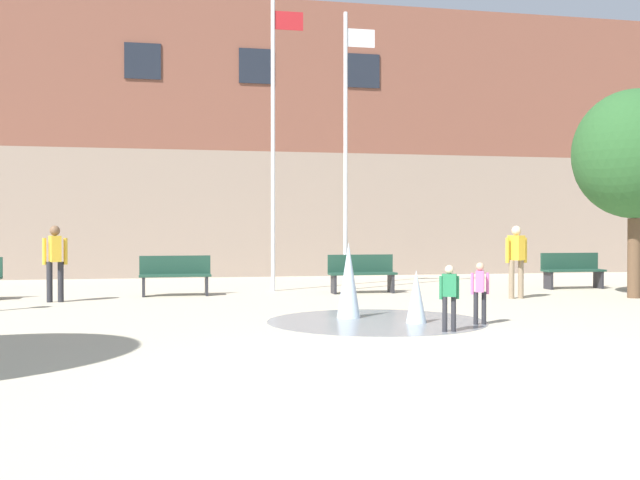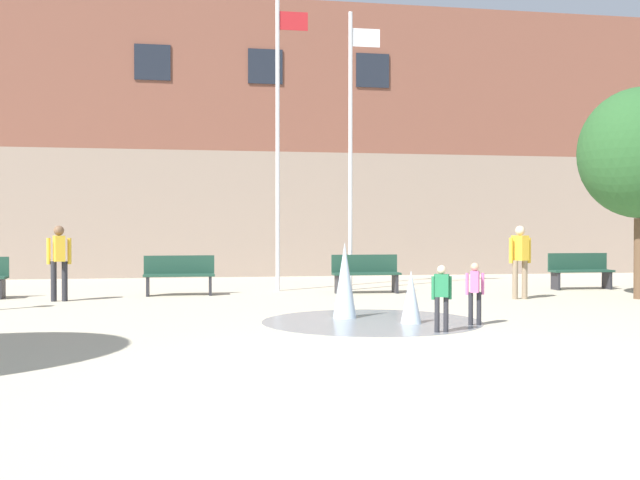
{
  "view_description": "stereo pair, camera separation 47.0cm",
  "coord_description": "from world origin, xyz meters",
  "px_view_note": "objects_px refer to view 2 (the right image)",
  "views": [
    {
      "loc": [
        -2.85,
        -7.38,
        1.51
      ],
      "look_at": [
        0.17,
        7.13,
        1.3
      ],
      "focal_mm": 42.0,
      "sensor_mm": 36.0,
      "label": 1
    },
    {
      "loc": [
        -2.39,
        -7.47,
        1.51
      ],
      "look_at": [
        0.17,
        7.13,
        1.3
      ],
      "focal_mm": 42.0,
      "sensor_mm": 36.0,
      "label": 2
    }
  ],
  "objects_px": {
    "park_bench_near_trashcan": "(366,273)",
    "child_with_pink_shirt": "(442,293)",
    "flagpole_right": "(352,142)",
    "adult_watching": "(59,257)",
    "park_bench_far_right": "(580,270)",
    "flagpole_left": "(279,133)",
    "child_in_fountain": "(475,289)",
    "park_bench_center": "(179,274)",
    "adult_near_bench": "(520,256)"
  },
  "relations": [
    {
      "from": "adult_near_bench",
      "to": "adult_watching",
      "type": "height_order",
      "value": "same"
    },
    {
      "from": "flagpole_right",
      "to": "flagpole_left",
      "type": "bearing_deg",
      "value": 180.0
    },
    {
      "from": "park_bench_center",
      "to": "flagpole_right",
      "type": "bearing_deg",
      "value": 11.83
    },
    {
      "from": "park_bench_center",
      "to": "flagpole_right",
      "type": "xyz_separation_m",
      "value": [
        4.23,
        0.89,
        3.22
      ]
    },
    {
      "from": "flagpole_right",
      "to": "adult_watching",
      "type": "bearing_deg",
      "value": -164.19
    },
    {
      "from": "park_bench_center",
      "to": "flagpole_left",
      "type": "height_order",
      "value": "flagpole_left"
    },
    {
      "from": "adult_watching",
      "to": "park_bench_near_trashcan",
      "type": "bearing_deg",
      "value": -101.28
    },
    {
      "from": "park_bench_near_trashcan",
      "to": "park_bench_far_right",
      "type": "xyz_separation_m",
      "value": [
        5.6,
        0.19,
        0.0
      ]
    },
    {
      "from": "child_in_fountain",
      "to": "flagpole_right",
      "type": "distance_m",
      "value": 7.78
    },
    {
      "from": "flagpole_left",
      "to": "park_bench_near_trashcan",
      "type": "bearing_deg",
      "value": -28.14
    },
    {
      "from": "park_bench_far_right",
      "to": "flagpole_left",
      "type": "bearing_deg",
      "value": 173.61
    },
    {
      "from": "flagpole_left",
      "to": "child_in_fountain",
      "type": "bearing_deg",
      "value": -72.42
    },
    {
      "from": "child_with_pink_shirt",
      "to": "flagpole_right",
      "type": "distance_m",
      "value": 8.41
    },
    {
      "from": "park_bench_center",
      "to": "adult_watching",
      "type": "relative_size",
      "value": 1.01
    },
    {
      "from": "adult_watching",
      "to": "child_in_fountain",
      "type": "xyz_separation_m",
      "value": [
        7.12,
        -5.22,
        -0.35
      ]
    },
    {
      "from": "park_bench_far_right",
      "to": "child_in_fountain",
      "type": "height_order",
      "value": "child_in_fountain"
    },
    {
      "from": "park_bench_far_right",
      "to": "adult_watching",
      "type": "bearing_deg",
      "value": -175.15
    },
    {
      "from": "park_bench_center",
      "to": "child_in_fountain",
      "type": "relative_size",
      "value": 1.62
    },
    {
      "from": "park_bench_near_trashcan",
      "to": "flagpole_left",
      "type": "bearing_deg",
      "value": 151.86
    },
    {
      "from": "adult_near_bench",
      "to": "child_with_pink_shirt",
      "type": "distance_m",
      "value": 5.83
    },
    {
      "from": "park_bench_near_trashcan",
      "to": "flagpole_right",
      "type": "xyz_separation_m",
      "value": [
        -0.11,
        1.04,
        3.22
      ]
    },
    {
      "from": "adult_watching",
      "to": "child_with_pink_shirt",
      "type": "distance_m",
      "value": 8.67
    },
    {
      "from": "park_bench_center",
      "to": "adult_near_bench",
      "type": "xyz_separation_m",
      "value": [
        7.28,
        -2.2,
        0.45
      ]
    },
    {
      "from": "park_bench_center",
      "to": "adult_watching",
      "type": "xyz_separation_m",
      "value": [
        -2.46,
        -1.01,
        0.45
      ]
    },
    {
      "from": "child_with_pink_shirt",
      "to": "park_bench_near_trashcan",
      "type": "bearing_deg",
      "value": 112.43
    },
    {
      "from": "adult_watching",
      "to": "child_with_pink_shirt",
      "type": "xyz_separation_m",
      "value": [
        6.33,
        -5.91,
        -0.35
      ]
    },
    {
      "from": "child_in_fountain",
      "to": "flagpole_left",
      "type": "height_order",
      "value": "flagpole_left"
    },
    {
      "from": "park_bench_far_right",
      "to": "park_bench_near_trashcan",
      "type": "bearing_deg",
      "value": -178.01
    },
    {
      "from": "child_in_fountain",
      "to": "park_bench_center",
      "type": "bearing_deg",
      "value": 63.62
    },
    {
      "from": "park_bench_near_trashcan",
      "to": "child_in_fountain",
      "type": "relative_size",
      "value": 1.62
    },
    {
      "from": "child_with_pink_shirt",
      "to": "flagpole_right",
      "type": "relative_size",
      "value": 0.14
    },
    {
      "from": "child_with_pink_shirt",
      "to": "flagpole_right",
      "type": "bearing_deg",
      "value": 113.8
    },
    {
      "from": "park_bench_near_trashcan",
      "to": "child_with_pink_shirt",
      "type": "distance_m",
      "value": 6.78
    },
    {
      "from": "adult_near_bench",
      "to": "flagpole_right",
      "type": "relative_size",
      "value": 0.23
    },
    {
      "from": "park_bench_near_trashcan",
      "to": "adult_near_bench",
      "type": "bearing_deg",
      "value": -34.85
    },
    {
      "from": "park_bench_near_trashcan",
      "to": "child_with_pink_shirt",
      "type": "relative_size",
      "value": 1.62
    },
    {
      "from": "child_with_pink_shirt",
      "to": "flagpole_left",
      "type": "xyz_separation_m",
      "value": [
        -1.47,
        7.8,
        3.29
      ]
    },
    {
      "from": "park_bench_far_right",
      "to": "adult_watching",
      "type": "height_order",
      "value": "adult_watching"
    },
    {
      "from": "park_bench_center",
      "to": "adult_watching",
      "type": "distance_m",
      "value": 2.7
    },
    {
      "from": "park_bench_near_trashcan",
      "to": "flagpole_right",
      "type": "relative_size",
      "value": 0.23
    },
    {
      "from": "park_bench_far_right",
      "to": "child_in_fountain",
      "type": "relative_size",
      "value": 1.62
    },
    {
      "from": "adult_watching",
      "to": "child_with_pink_shirt",
      "type": "height_order",
      "value": "adult_watching"
    },
    {
      "from": "park_bench_center",
      "to": "child_with_pink_shirt",
      "type": "height_order",
      "value": "child_with_pink_shirt"
    },
    {
      "from": "park_bench_near_trashcan",
      "to": "adult_watching",
      "type": "height_order",
      "value": "adult_watching"
    },
    {
      "from": "park_bench_near_trashcan",
      "to": "flagpole_right",
      "type": "bearing_deg",
      "value": 96.23
    },
    {
      "from": "child_in_fountain",
      "to": "adult_watching",
      "type": "bearing_deg",
      "value": 80.59
    },
    {
      "from": "child_with_pink_shirt",
      "to": "flagpole_right",
      "type": "xyz_separation_m",
      "value": [
        0.36,
        7.8,
        3.12
      ]
    },
    {
      "from": "park_bench_near_trashcan",
      "to": "flagpole_right",
      "type": "distance_m",
      "value": 3.39
    },
    {
      "from": "park_bench_center",
      "to": "flagpole_left",
      "type": "xyz_separation_m",
      "value": [
        2.4,
        0.89,
        3.39
      ]
    },
    {
      "from": "park_bench_far_right",
      "to": "flagpole_left",
      "type": "height_order",
      "value": "flagpole_left"
    }
  ]
}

